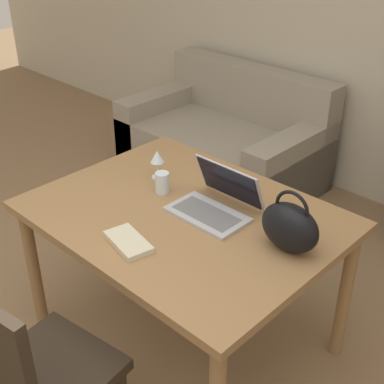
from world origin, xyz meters
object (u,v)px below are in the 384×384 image
Objects in this scene: chair at (28,372)px; wine_glass at (157,158)px; drinking_glass at (162,183)px; couch at (225,143)px; laptop at (218,199)px; handbag at (290,227)px.

chair is 1.13m from wine_glass.
drinking_glass is (-0.28, 0.92, 0.29)m from chair.
drinking_glass is 0.16m from wine_glass.
couch is 14.56× the size of drinking_glass.
chair is 1.00m from drinking_glass.
laptop reaches higher than chair.
drinking_glass is 0.70× the size of wine_glass.
chair reaches higher than drinking_glass.
wine_glass is at bearing 103.72° from chair.
couch is 4.23× the size of laptop.
chair is at bearing -113.04° from handbag.
handbag reaches higher than couch.
couch is 5.66× the size of handbag.
handbag reaches higher than drinking_glass.
handbag reaches higher than laptop.
chair is 6.50× the size of wine_glass.
laptop is 0.30m from drinking_glass.
couch is (-1.09, 2.33, -0.23)m from chair.
drinking_glass is (0.81, -1.41, 0.52)m from couch.
couch is at bearing 137.28° from handbag.
wine_glass is (-0.40, 1.01, 0.34)m from chair.
wine_glass is at bearing 145.34° from drinking_glass.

